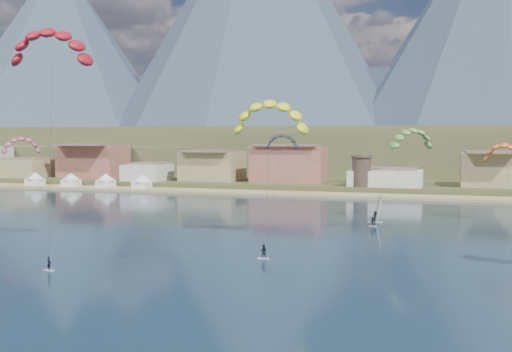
# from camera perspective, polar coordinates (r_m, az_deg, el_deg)

# --- Properties ---
(ground) EXTENTS (2400.00, 2400.00, 0.00)m
(ground) POSITION_cam_1_polar(r_m,az_deg,el_deg) (59.33, -9.37, -11.65)
(ground) COLOR #0E1D32
(ground) RESTS_ON ground
(beach) EXTENTS (2200.00, 12.00, 0.90)m
(beach) POSITION_cam_1_polar(r_m,az_deg,el_deg) (159.95, 7.86, -1.83)
(beach) COLOR tan
(beach) RESTS_ON ground
(land) EXTENTS (2200.00, 900.00, 4.00)m
(land) POSITION_cam_1_polar(r_m,az_deg,el_deg) (611.85, 14.79, 2.16)
(land) COLOR brown
(land) RESTS_ON ground
(foothills) EXTENTS (940.00, 210.00, 18.00)m
(foothills) POSITION_cam_1_polar(r_m,az_deg,el_deg) (283.67, 16.53, 2.26)
(foothills) COLOR brown
(foothills) RESTS_ON ground
(mountain_ridge) EXTENTS (2060.00, 480.00, 400.00)m
(mountain_ridge) POSITION_cam_1_polar(r_m,az_deg,el_deg) (885.96, 14.73, 12.37)
(mountain_ridge) COLOR #323F53
(mountain_ridge) RESTS_ON ground
(town) EXTENTS (400.00, 24.00, 12.00)m
(town) POSITION_cam_1_polar(r_m,az_deg,el_deg) (185.32, -3.59, 1.37)
(town) COLOR silver
(town) RESTS_ON ground
(watchtower) EXTENTS (5.82, 5.82, 8.60)m
(watchtower) POSITION_cam_1_polar(r_m,az_deg,el_deg) (166.66, 10.02, 0.49)
(watchtower) COLOR #47382D
(watchtower) RESTS_ON ground
(beach_tents) EXTENTS (43.40, 6.40, 5.00)m
(beach_tents) POSITION_cam_1_polar(r_m,az_deg,el_deg) (187.68, -15.76, -0.05)
(beach_tents) COLOR white
(beach_tents) RESTS_ON ground
(kitesurfer_red) EXTENTS (13.18, 14.35, 31.61)m
(kitesurfer_red) POSITION_cam_1_polar(r_m,az_deg,el_deg) (86.42, -18.95, 11.98)
(kitesurfer_red) COLOR silver
(kitesurfer_red) RESTS_ON ground
(kitesurfer_yellow) EXTENTS (12.50, 17.53, 24.06)m
(kitesurfer_yellow) POSITION_cam_1_polar(r_m,az_deg,el_deg) (90.59, 1.38, 6.08)
(kitesurfer_yellow) COLOR silver
(kitesurfer_yellow) RESTS_ON ground
(kitesurfer_green) EXTENTS (11.23, 14.36, 19.38)m
(kitesurfer_green) POSITION_cam_1_polar(r_m,az_deg,el_deg) (115.56, 14.56, 3.70)
(kitesurfer_green) COLOR silver
(kitesurfer_green) RESTS_ON ground
(distant_kite_pink) EXTENTS (8.09, 7.97, 17.39)m
(distant_kite_pink) POSITION_cam_1_polar(r_m,az_deg,el_deg) (135.91, -21.46, 3.00)
(distant_kite_pink) COLOR #262626
(distant_kite_pink) RESTS_ON ground
(distant_kite_dark) EXTENTS (7.76, 5.98, 17.88)m
(distant_kite_dark) POSITION_cam_1_polar(r_m,az_deg,el_deg) (129.47, 2.53, 3.56)
(distant_kite_dark) COLOR #262626
(distant_kite_dark) RESTS_ON ground
(distant_kite_orange) EXTENTS (8.74, 7.20, 16.34)m
(distant_kite_orange) POSITION_cam_1_polar(r_m,az_deg,el_deg) (119.12, 22.64, 2.34)
(distant_kite_orange) COLOR #262626
(distant_kite_orange) RESTS_ON ground
(windsurfer) EXTENTS (2.79, 3.08, 4.78)m
(windsurfer) POSITION_cam_1_polar(r_m,az_deg,el_deg) (112.32, 11.38, -3.58)
(windsurfer) COLOR silver
(windsurfer) RESTS_ON ground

